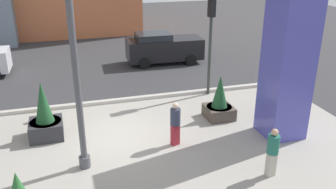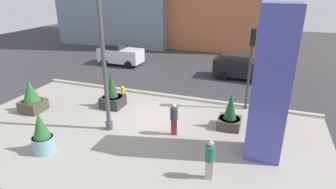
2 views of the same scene
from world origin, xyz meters
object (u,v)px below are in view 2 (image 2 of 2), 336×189
Objects in this scene: lamp_post at (103,55)px; car_curb_west at (120,54)px; potted_plant_by_pillar at (112,94)px; potted_plant_curbside at (32,98)px; car_passing_lane at (244,67)px; art_pillar_blue at (271,86)px; pedestrian_on_sidewalk at (210,158)px; traffic_light_far_side at (251,57)px; potted_plant_near_right at (230,115)px; potted_plant_mid_plaza at (42,135)px; fire_hydrant at (123,92)px; pedestrian_crossing at (174,118)px.

lamp_post is 2.02× the size of car_curb_west.
potted_plant_by_pillar is 1.19× the size of potted_plant_curbside.
car_curb_west is at bearing 177.73° from car_passing_lane.
car_passing_lane reaches higher than car_curb_west.
lamp_post is 7.30m from art_pillar_blue.
pedestrian_on_sidewalk is at bearing -20.84° from lamp_post.
traffic_light_far_side is at bearing 20.98° from potted_plant_curbside.
art_pillar_blue is 3.35× the size of potted_plant_near_right.
potted_plant_mid_plaza is 6.69m from fire_hydrant.
car_passing_lane is (7.13, 13.00, 0.14)m from potted_plant_mid_plaza.
potted_plant_near_right is at bearing 9.33° from potted_plant_curbside.
potted_plant_curbside reaches higher than car_curb_west.
fire_hydrant is 0.46× the size of pedestrian_crossing.
potted_plant_mid_plaza is 1.14× the size of pedestrian_crossing.
car_passing_lane is at bearing 49.51° from potted_plant_by_pillar.
fire_hydrant is at bearing 87.67° from potted_plant_mid_plaza.
art_pillar_blue reaches higher than car_curb_west.
art_pillar_blue is 9.04m from potted_plant_by_pillar.
potted_plant_near_right is 1.15× the size of pedestrian_on_sidewalk.
lamp_post reaches higher than art_pillar_blue.
fire_hydrant is at bearing -60.26° from car_curb_west.
potted_plant_near_right is 2.47× the size of fire_hydrant.
potted_plant_mid_plaza is (-1.62, -2.70, -2.99)m from lamp_post.
car_passing_lane is at bearing 89.84° from pedestrian_on_sidewalk.
car_passing_lane is 10.72m from car_curb_west.
pedestrian_on_sidewalk is at bearing -13.17° from potted_plant_curbside.
pedestrian_crossing is at bearing 33.91° from potted_plant_mid_plaza.
lamp_post reaches higher than potted_plant_curbside.
fire_hydrant is at bearing 143.17° from pedestrian_crossing.
lamp_post is 5.42m from fire_hydrant.
traffic_light_far_side reaches higher than potted_plant_curbside.
lamp_post is 4.36m from pedestrian_crossing.
car_passing_lane is 10.01m from pedestrian_crossing.
lamp_post is 4.81× the size of pedestrian_on_sidewalk.
car_passing_lane is 12.38m from pedestrian_on_sidewalk.
car_passing_lane reaches higher than pedestrian_crossing.
car_curb_west is (-3.86, 6.75, 0.55)m from fire_hydrant.
potted_plant_mid_plaza reaches higher than potted_plant_near_right.
pedestrian_crossing is 3.47m from pedestrian_on_sidewalk.
car_curb_west is at bearing 115.84° from potted_plant_by_pillar.
lamp_post is 12.27m from car_curb_west.
car_curb_west is (-11.40, 5.97, -2.19)m from traffic_light_far_side.
car_curb_west is at bearing 152.37° from traffic_light_far_side.
art_pillar_blue is 9.77m from fire_hydrant.
pedestrian_crossing is (-2.29, -9.74, -0.05)m from car_passing_lane.
art_pillar_blue is (7.26, 0.26, -0.69)m from lamp_post.
traffic_light_far_side reaches higher than potted_plant_mid_plaza.
car_passing_lane is (6.86, 6.32, 0.58)m from fire_hydrant.
lamp_post is at bearing -4.50° from potted_plant_curbside.
traffic_light_far_side is at bearing 54.70° from pedestrian_crossing.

